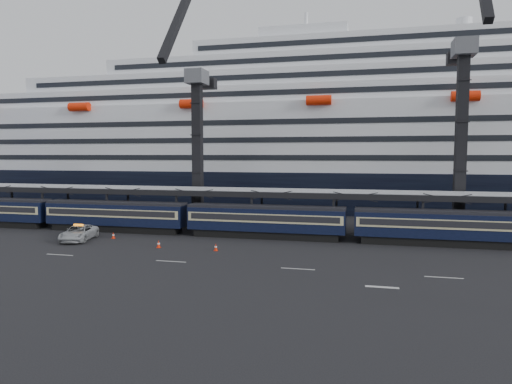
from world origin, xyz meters
TOP-DOWN VIEW (x-y plane):
  - ground at (0.00, 0.00)m, footprint 260.00×260.00m
  - lane_markings at (8.15, -5.23)m, footprint 111.00×4.27m
  - train at (-4.65, 10.00)m, footprint 133.05×3.00m
  - canopy at (0.00, 14.00)m, footprint 130.00×6.25m
  - cruise_ship at (-1.08, 45.99)m, footprint 214.09×28.84m
  - crane_dark_near at (-20.00, 18.59)m, footprint 4.50×17.75m
  - crane_dark_mid at (15.00, 17.59)m, footprint 4.50×18.24m
  - pickup_truck at (-28.88, 3.29)m, footprint 4.30×6.80m
  - traffic_cone_b at (-25.60, 5.30)m, footprint 0.39×0.39m
  - traffic_cone_c at (-17.93, 1.56)m, footprint 0.42×0.42m
  - traffic_cone_d at (-11.45, 1.56)m, footprint 0.39×0.39m

SIDE VIEW (x-z plane):
  - ground at x=0.00m, z-range 0.00..0.00m
  - lane_markings at x=8.15m, z-range 0.00..0.02m
  - traffic_cone_d at x=-11.45m, z-range 0.00..0.77m
  - traffic_cone_b at x=-25.60m, z-range 0.00..0.77m
  - traffic_cone_c at x=-17.93m, z-range -0.01..0.83m
  - pickup_truck at x=-28.88m, z-range 0.00..1.75m
  - train at x=-4.65m, z-range 0.18..4.23m
  - canopy at x=0.00m, z-range 2.49..8.01m
  - crane_dark_near at x=-20.00m, z-range -5.61..29.47m
  - cruise_ship at x=-1.08m, z-range -4.66..29.34m
  - crane_dark_mid at x=15.00m, z-range -6.46..33.18m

